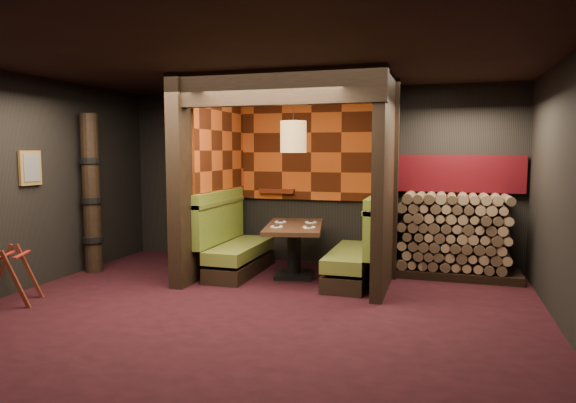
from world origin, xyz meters
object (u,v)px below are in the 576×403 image
Objects in this scene: booth_bench_right at (359,254)px; totem_column at (91,195)px; pendant_lamp at (293,137)px; firewood_stack at (459,236)px; booth_bench_left at (234,247)px; dining_table at (294,241)px; luggage_rack at (8,274)px.

booth_bench_right is 4.10m from totem_column.
pendant_lamp is 0.60× the size of firewood_stack.
pendant_lamp is at bearing -0.87° from booth_bench_left.
booth_bench_left is at bearing 180.00° from booth_bench_right.
dining_table is 1.54× the size of pendant_lamp.
pendant_lamp is (-0.00, -0.05, 1.51)m from dining_table.
pendant_lamp reaches higher than firewood_stack.
dining_table is 0.92× the size of firewood_stack.
luggage_rack is at bearing -150.74° from firewood_stack.
booth_bench_left is at bearing 179.13° from pendant_lamp.
pendant_lamp is 2.81m from firewood_stack.
booth_bench_right is at bearing 0.86° from pendant_lamp.
pendant_lamp is 1.27× the size of luggage_rack.
booth_bench_left is at bearing -177.82° from dining_table.
booth_bench_left is 1.97× the size of luggage_rack.
pendant_lamp is 0.43× the size of totem_column.
dining_table reaches higher than luggage_rack.
luggage_rack is (-3.90, -2.24, -0.03)m from booth_bench_right.
booth_bench_right is 1.54m from firewood_stack.
booth_bench_left is 0.67× the size of totem_column.
booth_bench_right is at bearing 7.86° from totem_column.
booth_bench_right is at bearing 29.91° from luggage_rack.
dining_table is at bearing 90.00° from pendant_lamp.
totem_column is 5.51m from firewood_stack.
luggage_rack is 0.34× the size of totem_column.
dining_table is at bearing 177.85° from booth_bench_right.
booth_bench_left is 1.89m from booth_bench_right.
pendant_lamp reaches higher than totem_column.
totem_column is (-2.09, -0.55, 0.79)m from booth_bench_left.
totem_column reaches higher than dining_table.
dining_table is at bearing 2.18° from booth_bench_left.
dining_table is 1.96× the size of luggage_rack.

